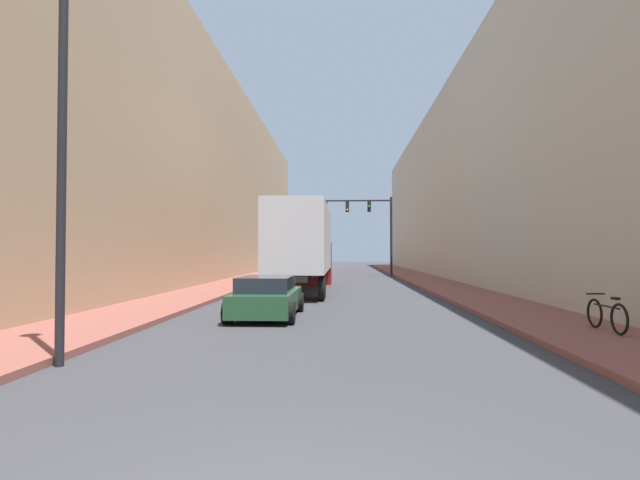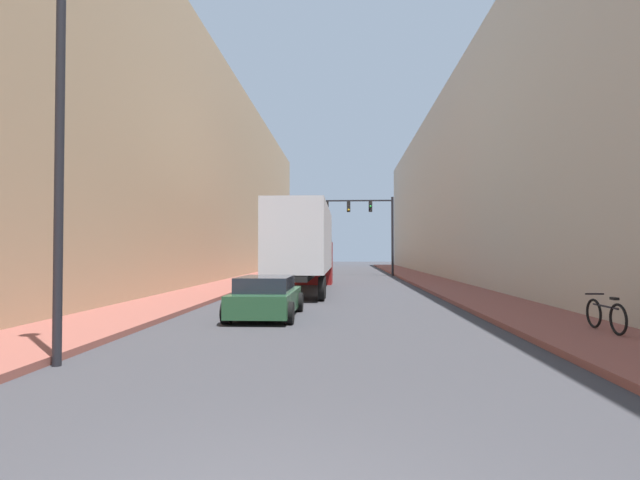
{
  "view_description": "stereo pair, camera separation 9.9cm",
  "coord_description": "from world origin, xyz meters",
  "px_view_note": "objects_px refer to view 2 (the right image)",
  "views": [
    {
      "loc": [
        0.47,
        -3.43,
        2.02
      ],
      "look_at": [
        -0.47,
        16.9,
        2.51
      ],
      "focal_mm": 28.0,
      "sensor_mm": 36.0,
      "label": 1
    },
    {
      "loc": [
        0.57,
        -3.43,
        2.02
      ],
      "look_at": [
        -0.47,
        16.9,
        2.51
      ],
      "focal_mm": 28.0,
      "sensor_mm": 36.0,
      "label": 2
    }
  ],
  "objects_px": {
    "street_lamp": "(60,76)",
    "sedan_car": "(266,297)",
    "traffic_signal_gantry": "(369,219)",
    "parked_bicycle": "(605,315)",
    "semi_truck": "(305,245)"
  },
  "relations": [
    {
      "from": "street_lamp",
      "to": "sedan_car",
      "type": "bearing_deg",
      "value": 68.43
    },
    {
      "from": "sedan_car",
      "to": "street_lamp",
      "type": "height_order",
      "value": "street_lamp"
    },
    {
      "from": "traffic_signal_gantry",
      "to": "parked_bicycle",
      "type": "xyz_separation_m",
      "value": [
        4.15,
        -30.14,
        -4.26
      ]
    },
    {
      "from": "semi_truck",
      "to": "traffic_signal_gantry",
      "type": "xyz_separation_m",
      "value": [
        4.09,
        16.31,
        2.42
      ]
    },
    {
      "from": "semi_truck",
      "to": "street_lamp",
      "type": "distance_m",
      "value": 17.77
    },
    {
      "from": "semi_truck",
      "to": "sedan_car",
      "type": "height_order",
      "value": "semi_truck"
    },
    {
      "from": "street_lamp",
      "to": "parked_bicycle",
      "type": "distance_m",
      "value": 12.63
    },
    {
      "from": "semi_truck",
      "to": "parked_bicycle",
      "type": "xyz_separation_m",
      "value": [
        8.23,
        -13.83,
        -1.84
      ]
    },
    {
      "from": "semi_truck",
      "to": "sedan_car",
      "type": "bearing_deg",
      "value": -91.78
    },
    {
      "from": "traffic_signal_gantry",
      "to": "street_lamp",
      "type": "bearing_deg",
      "value": -101.9
    },
    {
      "from": "traffic_signal_gantry",
      "to": "parked_bicycle",
      "type": "height_order",
      "value": "traffic_signal_gantry"
    },
    {
      "from": "sedan_car",
      "to": "street_lamp",
      "type": "distance_m",
      "value": 8.56
    },
    {
      "from": "sedan_car",
      "to": "parked_bicycle",
      "type": "relative_size",
      "value": 2.35
    },
    {
      "from": "sedan_car",
      "to": "parked_bicycle",
      "type": "distance_m",
      "value": 9.17
    },
    {
      "from": "sedan_car",
      "to": "semi_truck",
      "type": "bearing_deg",
      "value": 88.22
    }
  ]
}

